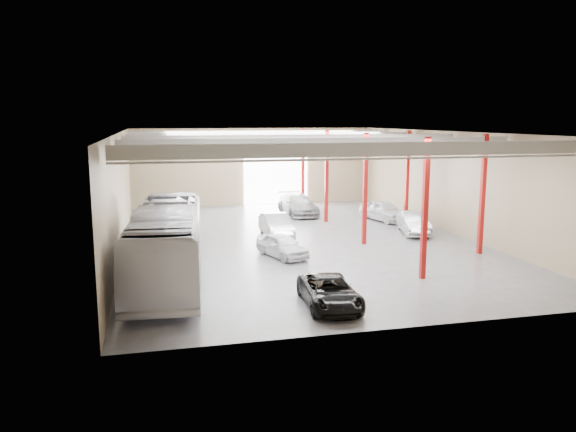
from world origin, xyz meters
name	(u,v)px	position (x,y,z in m)	size (l,w,h in m)	color
depot_shell	(298,164)	(0.13, 0.48, 4.98)	(22.12, 32.12, 7.06)	#49494E
coach_bus	(167,243)	(-8.50, -7.30, 1.86)	(3.13, 13.39, 3.73)	silver
black_sedan	(330,292)	(-2.00, -13.00, 0.64)	(2.12, 4.61, 1.28)	black
car_row_a	(282,245)	(-2.00, -4.06, 0.67)	(1.58, 3.93, 1.34)	silver
car_row_b	(276,225)	(-1.13, 1.50, 0.77)	(1.63, 4.66, 1.54)	#B5B5BA
car_row_c	(298,205)	(2.50, 9.67, 0.84)	(2.34, 5.77, 1.67)	gray
car_right_near	(414,223)	(8.30, 0.23, 0.76)	(1.60, 4.60, 1.51)	#A9A9AD
car_right_far	(384,211)	(8.30, 5.43, 0.79)	(1.86, 4.63, 1.58)	silver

